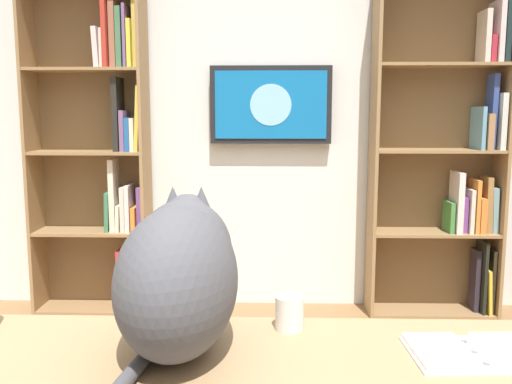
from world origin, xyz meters
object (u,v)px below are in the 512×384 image
at_px(cat, 180,271).
at_px(coffee_mug, 289,313).
at_px(bookshelf_right, 104,149).
at_px(open_binder, 476,352).
at_px(wall_mounted_tv, 271,105).
at_px(bookshelf_left, 452,155).

distance_m(cat, coffee_mug, 0.35).
xyz_separation_m(bookshelf_right, coffee_mug, (-1.20, 2.26, -0.30)).
bearing_deg(open_binder, coffee_mug, -18.52).
bearing_deg(bookshelf_right, cat, 110.91).
height_order(wall_mounted_tv, cat, wall_mounted_tv).
bearing_deg(coffee_mug, cat, 23.23).
bearing_deg(cat, bookshelf_left, -121.11).
bearing_deg(open_binder, bookshelf_left, -105.90).
bearing_deg(cat, bookshelf_right, -69.09).
distance_m(bookshelf_right, cat, 2.56).
distance_m(bookshelf_right, wall_mounted_tv, 1.18).
distance_m(bookshelf_right, coffee_mug, 2.58).
distance_m(wall_mounted_tv, coffee_mug, 2.42).
bearing_deg(bookshelf_left, wall_mounted_tv, -3.75).
relative_size(open_binder, coffee_mug, 3.55).
xyz_separation_m(bookshelf_right, cat, (-0.91, 2.39, -0.15)).
bearing_deg(bookshelf_left, open_binder, 74.10).
distance_m(bookshelf_right, open_binder, 2.96).
bearing_deg(bookshelf_right, open_binder, 124.51).
bearing_deg(cat, open_binder, 177.52).
height_order(bookshelf_left, open_binder, bookshelf_left).
xyz_separation_m(bookshelf_left, wall_mounted_tv, (1.22, -0.08, 0.33)).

